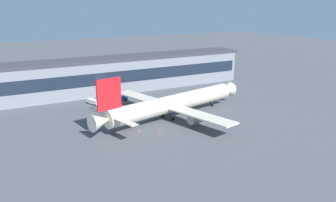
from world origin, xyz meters
The scene contains 9 objects.
ground_plane centered at (0.00, 0.00, 0.00)m, with size 600.00×600.00×0.00m, color #4C4F54.
terminal_building centered at (0.00, 50.57, 7.80)m, with size 147.19×15.68×15.56m.
airliner centered at (12.32, 3.60, 5.14)m, with size 63.84×54.88×17.66m.
belt_loader centered at (-6.24, 33.82, 1.15)m, with size 3.87×6.70×1.95m.
baggage_tug centered at (6.89, 34.32, 1.09)m, with size 4.05×3.84×1.85m.
traffic_cone_0 centered at (17.44, -7.36, 0.30)m, with size 0.49×0.49×0.61m, color #F2590C.
traffic_cone_1 centered at (39.72, -7.97, 0.33)m, with size 0.52×0.52×0.65m, color #F2590C.
traffic_cone_2 centered at (-3.47, -3.19, 0.34)m, with size 0.55×0.55×0.69m, color #F2590C.
traffic_cone_3 centered at (1.18, -8.24, 0.34)m, with size 0.54×0.54×0.67m, color #F2590C.
Camera 1 is at (-46.96, -99.84, 38.98)m, focal length 38.21 mm.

